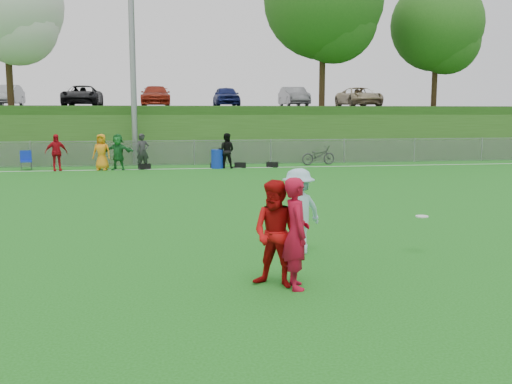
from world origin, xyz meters
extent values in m
plane|color=#1A5A13|center=(0.00, 0.00, 0.00)|extent=(120.00, 120.00, 0.00)
cube|color=white|center=(0.00, 18.00, 0.01)|extent=(60.00, 0.10, 0.01)
cube|color=gray|center=(0.00, 20.00, 0.60)|extent=(58.00, 0.02, 1.20)
cube|color=gray|center=(0.00, 20.00, 1.25)|extent=(58.00, 0.04, 0.04)
cylinder|color=gray|center=(-3.00, 20.80, 6.00)|extent=(0.30, 0.30, 12.00)
cube|color=#214A14|center=(0.00, 31.00, 1.50)|extent=(120.00, 18.00, 3.00)
cube|color=black|center=(0.00, 33.00, 3.05)|extent=(120.00, 12.00, 0.10)
cylinder|color=black|center=(-10.00, 25.00, 6.75)|extent=(0.36, 0.36, 7.50)
sphere|color=silver|center=(-10.00, 25.00, 8.62)|extent=(6.30, 6.30, 6.30)
sphere|color=silver|center=(-9.40, 24.70, 7.50)|extent=(4.50, 4.50, 4.50)
cylinder|color=black|center=(8.00, 24.50, 7.25)|extent=(0.36, 0.36, 8.50)
sphere|color=#164B14|center=(8.60, 24.20, 8.10)|extent=(5.10, 5.10, 5.10)
cylinder|color=black|center=(16.00, 26.00, 6.50)|extent=(0.36, 0.36, 7.00)
sphere|color=#164B14|center=(16.00, 26.00, 8.25)|extent=(5.88, 5.88, 5.88)
sphere|color=#164B14|center=(16.60, 25.70, 7.20)|extent=(4.20, 4.20, 4.20)
imported|color=gray|center=(-12.00, 32.00, 3.82)|extent=(1.52, 4.37, 1.44)
imported|color=black|center=(-7.00, 32.00, 3.82)|extent=(2.39, 5.18, 1.44)
imported|color=maroon|center=(-2.00, 32.00, 3.82)|extent=(2.02, 4.96, 1.44)
imported|color=navy|center=(3.00, 32.00, 3.82)|extent=(1.70, 4.23, 1.44)
imported|color=slate|center=(8.00, 32.00, 3.82)|extent=(1.52, 4.37, 1.44)
imported|color=tan|center=(13.00, 32.00, 3.82)|extent=(2.39, 5.18, 1.44)
imported|color=red|center=(-6.45, 18.00, 0.85)|extent=(1.07, 0.70, 1.69)
imported|color=orange|center=(-4.41, 18.00, 0.85)|extent=(0.92, 0.69, 1.69)
imported|color=#1D6F2D|center=(-3.67, 18.00, 0.85)|extent=(1.64, 0.84, 1.69)
imported|color=#29292B|center=(-2.53, 18.00, 0.85)|extent=(0.72, 0.59, 1.69)
imported|color=black|center=(1.44, 18.00, 0.85)|extent=(1.00, 0.89, 1.69)
cube|color=black|center=(-2.47, 18.10, 0.13)|extent=(0.61, 0.45, 0.26)
cube|color=black|center=(0.96, 18.10, 0.13)|extent=(0.61, 0.46, 0.26)
cube|color=black|center=(2.12, 18.10, 0.13)|extent=(0.59, 0.38, 0.26)
cube|color=black|center=(3.72, 18.10, 0.13)|extent=(0.62, 0.49, 0.26)
imported|color=#B00C27|center=(0.38, -1.09, 0.86)|extent=(0.43, 0.63, 1.71)
imported|color=#AD0C0C|center=(0.10, -0.97, 0.83)|extent=(1.02, 0.96, 1.66)
imported|color=#A3CFE2|center=(0.91, 0.99, 0.82)|extent=(1.22, 1.02, 1.64)
cylinder|color=white|center=(3.23, 0.62, 0.72)|extent=(0.24, 0.24, 0.02)
cylinder|color=#102EAD|center=(1.00, 18.05, 0.45)|extent=(0.61, 0.61, 0.90)
cube|color=#102CB5|center=(-7.92, 18.59, 0.40)|extent=(0.61, 0.61, 0.05)
cube|color=#102CB5|center=(-7.98, 18.83, 0.66)|extent=(0.50, 0.16, 0.50)
imported|color=#2D2D2F|center=(6.30, 19.00, 0.48)|extent=(1.92, 0.96, 0.96)
camera|label=1|loc=(-1.60, -9.37, 2.68)|focal=40.00mm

